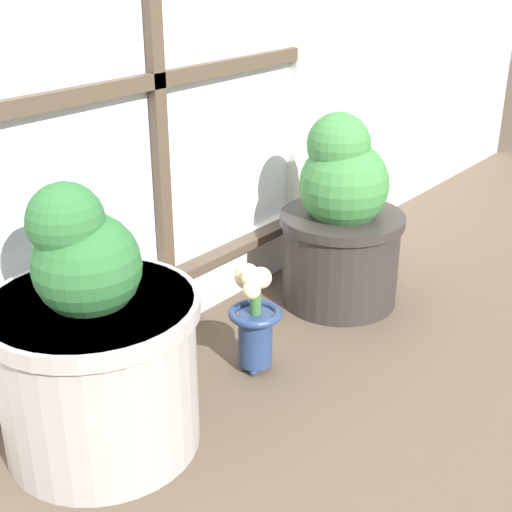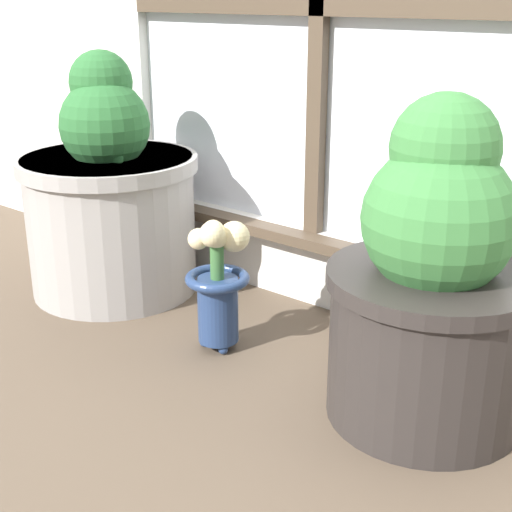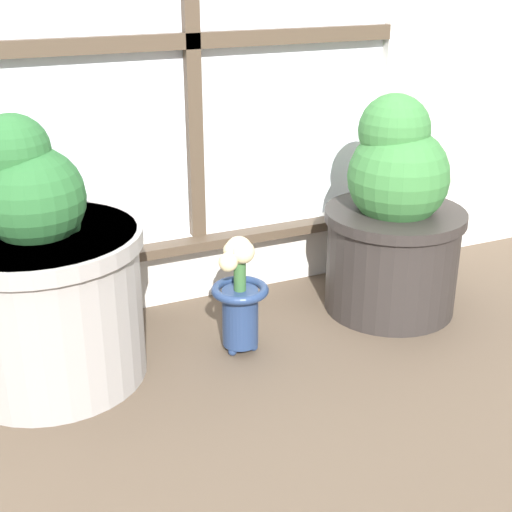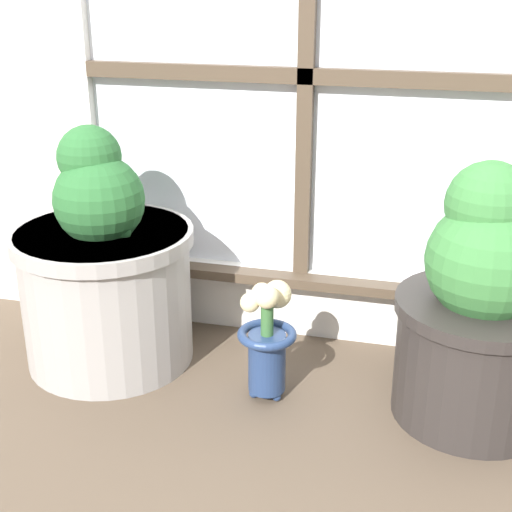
# 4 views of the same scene
# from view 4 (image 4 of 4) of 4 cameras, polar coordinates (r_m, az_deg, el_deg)

# --- Properties ---
(ground_plane) EXTENTS (10.00, 10.00, 0.00)m
(ground_plane) POSITION_cam_4_polar(r_m,az_deg,el_deg) (1.41, -0.96, -16.24)
(ground_plane) COLOR brown
(potted_plant_left) EXTENTS (0.41, 0.41, 0.56)m
(potted_plant_left) POSITION_cam_4_polar(r_m,az_deg,el_deg) (1.68, -11.98, -1.29)
(potted_plant_left) COLOR #9E9993
(potted_plant_left) RESTS_ON ground_plane
(potted_plant_right) EXTENTS (0.34, 0.34, 0.54)m
(potted_plant_right) POSITION_cam_4_polar(r_m,az_deg,el_deg) (1.49, 17.52, -4.40)
(potted_plant_right) COLOR #2D2826
(potted_plant_right) RESTS_ON ground_plane
(flower_vase) EXTENTS (0.13, 0.13, 0.27)m
(flower_vase) POSITION_cam_4_polar(r_m,az_deg,el_deg) (1.52, 0.90, -6.41)
(flower_vase) COLOR navy
(flower_vase) RESTS_ON ground_plane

